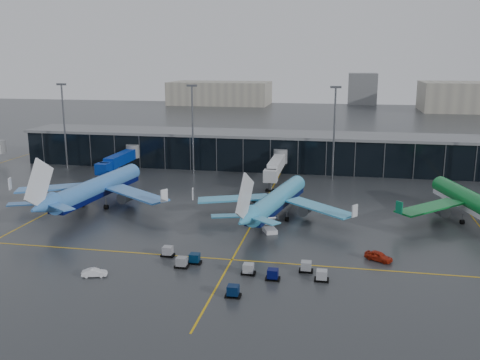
% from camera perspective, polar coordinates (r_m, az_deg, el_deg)
% --- Properties ---
extents(ground, '(600.00, 600.00, 0.00)m').
position_cam_1_polar(ground, '(106.11, -4.52, -5.19)').
color(ground, '#282B2D').
rests_on(ground, ground).
extents(terminal_pier, '(142.00, 17.00, 10.70)m').
position_cam_1_polar(terminal_pier, '(163.77, 1.20, 3.27)').
color(terminal_pier, black).
rests_on(terminal_pier, ground).
extents(jet_bridges, '(94.00, 27.50, 7.20)m').
position_cam_1_polar(jet_bridges, '(155.91, -12.81, 2.13)').
color(jet_bridges, '#595B60').
rests_on(jet_bridges, ground).
extents(flood_masts, '(203.00, 0.50, 25.50)m').
position_cam_1_polar(flood_masts, '(150.02, 2.33, 5.61)').
color(flood_masts, '#595B60').
rests_on(flood_masts, ground).
extents(distant_hangars, '(260.00, 71.00, 22.00)m').
position_cam_1_polar(distant_hangars, '(368.70, 14.61, 8.78)').
color(distant_hangars, '#B2AD99').
rests_on(distant_hangars, ground).
extents(taxi_lines, '(220.00, 120.00, 0.02)m').
position_cam_1_polar(taxi_lines, '(113.97, 1.77, -3.86)').
color(taxi_lines, gold).
rests_on(taxi_lines, ground).
extents(airliner_arkefly, '(43.68, 48.63, 13.85)m').
position_cam_1_polar(airliner_arkefly, '(124.45, -14.97, 0.43)').
color(airliner_arkefly, '#3F7ECF').
rests_on(airliner_arkefly, ground).
extents(airliner_klm_near, '(43.12, 47.03, 12.55)m').
position_cam_1_polar(airliner_klm_near, '(111.80, 4.01, -0.89)').
color(airliner_klm_near, '#3FA3D1').
rests_on(airliner_klm_near, ground).
extents(airliner_aer_lingus, '(46.14, 49.71, 12.79)m').
position_cam_1_polar(airliner_aer_lingus, '(118.87, 23.65, -1.07)').
color(airliner_aer_lingus, '#0E752D').
rests_on(airliner_aer_lingus, ground).
extents(baggage_carts, '(28.33, 14.94, 1.70)m').
position_cam_1_polar(baggage_carts, '(84.57, -0.09, -9.43)').
color(baggage_carts, black).
rests_on(baggage_carts, ground).
extents(mobile_airstair, '(3.31, 3.82, 3.45)m').
position_cam_1_polar(mobile_airstair, '(103.50, 3.22, -5.19)').
color(mobile_airstair, silver).
rests_on(mobile_airstair, ground).
extents(service_van_red, '(4.94, 4.06, 1.59)m').
position_cam_1_polar(service_van_red, '(92.36, 14.56, -7.87)').
color(service_van_red, '#A3200C').
rests_on(service_van_red, ground).
extents(service_van_white, '(4.03, 2.37, 1.26)m').
position_cam_1_polar(service_van_white, '(86.39, -15.26, -9.51)').
color(service_van_white, white).
rests_on(service_van_white, ground).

